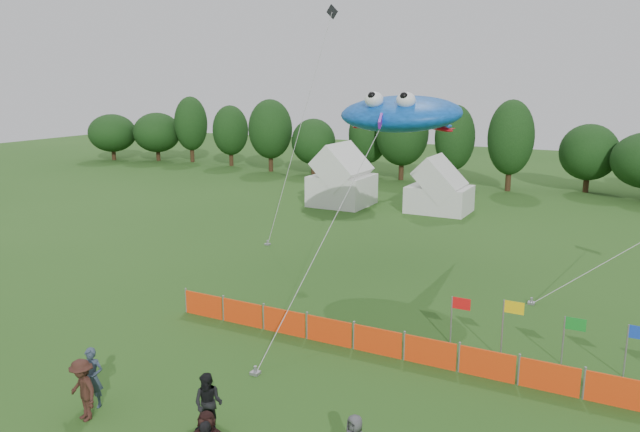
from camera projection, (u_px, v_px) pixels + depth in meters
The scene contains 10 objects.
treeline at pixel (543, 145), 54.96m from camera, with size 104.57×8.78×8.36m.
tent_left at pixel (342, 180), 49.58m from camera, with size 4.47×4.47×3.94m.
tent_right at pixel (440, 191), 47.02m from camera, with size 4.59×3.67×3.24m.
barrier_fence at pixel (377, 341), 22.87m from camera, with size 17.90×0.06×1.00m.
flag_row at pixel (567, 332), 21.63m from camera, with size 8.73×0.65×2.25m.
spectator_a at pixel (92, 378), 19.11m from camera, with size 0.70×0.46×1.91m, color #2F3D4F.
spectator_b at pixel (208, 404), 17.70m from camera, with size 0.88×0.68×1.80m, color black.
spectator_c at pixel (83, 390), 18.37m from camera, with size 1.23×0.71×1.91m, color #381D16.
stingray_kite at pixel (404, 113), 31.45m from camera, with size 7.45×22.09×9.40m.
small_kite_dark at pixel (306, 106), 37.66m from camera, with size 2.87×4.37×14.29m.
Camera 1 is at (10.04, -12.90, 9.94)m, focal length 35.00 mm.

